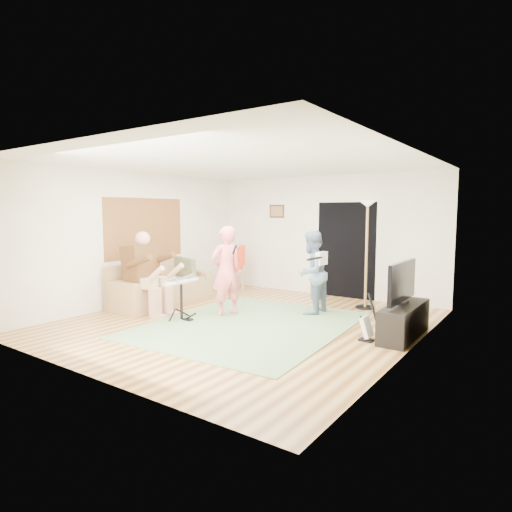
{
  "coord_description": "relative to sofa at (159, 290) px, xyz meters",
  "views": [
    {
      "loc": [
        4.3,
        -5.79,
        1.9
      ],
      "look_at": [
        0.02,
        0.3,
        1.12
      ],
      "focal_mm": 30.0,
      "sensor_mm": 36.0,
      "label": 1
    }
  ],
  "objects": [
    {
      "name": "television",
      "position": [
        4.74,
        0.54,
        0.56
      ],
      "size": [
        0.06,
        1.19,
        0.6
      ],
      "primitive_type": "cube",
      "color": "black",
      "rests_on": "tv_cabinet"
    },
    {
      "name": "guitar_held",
      "position": [
        3.15,
        1.06,
        0.77
      ],
      "size": [
        0.13,
        0.6,
        0.26
      ],
      "primitive_type": null,
      "rotation": [
        0.0,
        0.0,
        -0.01
      ],
      "color": "white",
      "rests_on": "guitarist"
    },
    {
      "name": "guitar_spare",
      "position": [
        4.41,
        0.04,
        -0.08
      ],
      "size": [
        0.26,
        0.23,
        0.72
      ],
      "color": "black",
      "rests_on": "floor"
    },
    {
      "name": "drum_kit",
      "position": [
        1.29,
        -0.65,
        0.04
      ],
      "size": [
        0.4,
        0.72,
        0.75
      ],
      "color": "black",
      "rests_on": "floor"
    },
    {
      "name": "singer",
      "position": [
        1.73,
        0.06,
        0.53
      ],
      "size": [
        0.58,
        0.7,
        1.64
      ],
      "primitive_type": "imported",
      "rotation": [
        0.0,
        0.0,
        -1.94
      ],
      "color": "#FA6C75",
      "rests_on": "floor"
    },
    {
      "name": "window_blinds",
      "position": [
        -0.45,
        0.07,
        1.26
      ],
      "size": [
        0.0,
        2.05,
        2.05
      ],
      "primitive_type": "plane",
      "rotation": [
        1.57,
        0.0,
        1.57
      ],
      "color": "#955D2E",
      "rests_on": "walls"
    },
    {
      "name": "torchiere_lamp",
      "position": [
        3.6,
        2.09,
        1.16
      ],
      "size": [
        0.38,
        0.38,
        2.11
      ],
      "color": "black",
      "rests_on": "floor"
    },
    {
      "name": "guitarist",
      "position": [
        2.95,
        1.06,
        0.49
      ],
      "size": [
        0.6,
        0.76,
        1.55
      ],
      "primitive_type": "imported",
      "rotation": [
        0.0,
        0.0,
        -1.58
      ],
      "color": "slate",
      "rests_on": "floor"
    },
    {
      "name": "area_rug",
      "position": [
        2.48,
        -0.24,
        -0.28
      ],
      "size": [
        3.26,
        3.87,
        0.02
      ],
      "primitive_type": "cube",
      "rotation": [
        0.0,
        0.0,
        0.06
      ],
      "color": "#5D804E",
      "rests_on": "floor"
    },
    {
      "name": "ceiling",
      "position": [
        2.29,
        -0.13,
        2.41
      ],
      "size": [
        6.0,
        6.0,
        0.0
      ],
      "primitive_type": "plane",
      "rotation": [
        3.14,
        0.0,
        0.0
      ],
      "color": "white",
      "rests_on": "walls"
    },
    {
      "name": "floor",
      "position": [
        2.29,
        -0.13,
        -0.29
      ],
      "size": [
        6.0,
        6.0,
        0.0
      ],
      "primitive_type": "plane",
      "color": "brown",
      "rests_on": "ground"
    },
    {
      "name": "sofa",
      "position": [
        0.0,
        0.0,
        0.0
      ],
      "size": [
        0.87,
        2.12,
        0.86
      ],
      "color": "#A88254",
      "rests_on": "floor"
    },
    {
      "name": "drummer",
      "position": [
        0.45,
        -0.65,
        0.31
      ],
      "size": [
        1.0,
        0.56,
        1.53
      ],
      "color": "#573418",
      "rests_on": "sofa"
    },
    {
      "name": "dining_chair",
      "position": [
        0.34,
        2.0,
        0.11
      ],
      "size": [
        0.5,
        0.52,
        1.1
      ],
      "rotation": [
        0.0,
        0.0,
        -0.08
      ],
      "color": "tan",
      "rests_on": "floor"
    },
    {
      "name": "picture_frame",
      "position": [
        1.04,
        2.86,
        1.61
      ],
      "size": [
        0.42,
        0.03,
        0.32
      ],
      "primitive_type": "cube",
      "color": "#3F2314",
      "rests_on": "walls"
    },
    {
      "name": "walls",
      "position": [
        2.29,
        -0.13,
        1.06
      ],
      "size": [
        5.5,
        6.0,
        2.7
      ],
      "primitive_type": null,
      "color": "white",
      "rests_on": "floor"
    },
    {
      "name": "microphone",
      "position": [
        1.93,
        0.06,
        0.94
      ],
      "size": [
        0.06,
        0.06,
        0.24
      ],
      "primitive_type": null,
      "color": "black",
      "rests_on": "singer"
    },
    {
      "name": "doorway",
      "position": [
        2.84,
        2.86,
        0.76
      ],
      "size": [
        2.1,
        0.0,
        2.1
      ],
      "primitive_type": "plane",
      "rotation": [
        1.57,
        0.0,
        0.0
      ],
      "color": "black",
      "rests_on": "walls"
    },
    {
      "name": "tv_cabinet",
      "position": [
        4.79,
        0.54,
        -0.04
      ],
      "size": [
        0.4,
        1.4,
        0.5
      ],
      "primitive_type": "cube",
      "color": "black",
      "rests_on": "floor"
    }
  ]
}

